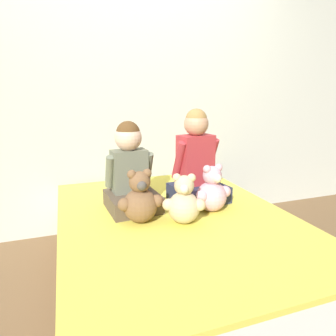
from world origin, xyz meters
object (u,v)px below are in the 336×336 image
object	(u,v)px
bed	(176,249)
child_on_right	(197,164)
teddy_bear_held_by_left_child	(140,200)
teddy_bear_held_by_right_child	(212,192)
child_on_left	(130,173)
teddy_bear_between_children	(184,203)

from	to	relation	value
bed	child_on_right	size ratio (longest dim) A/B	2.85
teddy_bear_held_by_left_child	teddy_bear_held_by_right_child	world-z (taller)	teddy_bear_held_by_left_child
teddy_bear_held_by_left_child	teddy_bear_held_by_right_child	xyz separation A→B (m)	(0.49, 0.01, -0.00)
bed	child_on_left	bearing A→B (deg)	135.78
bed	teddy_bear_between_children	world-z (taller)	teddy_bear_between_children
bed	child_on_left	world-z (taller)	child_on_left
child_on_right	child_on_left	bearing A→B (deg)	170.19
child_on_right	teddy_bear_held_by_left_child	distance (m)	0.56
bed	teddy_bear_held_by_left_child	bearing A→B (deg)	-175.99
teddy_bear_held_by_left_child	teddy_bear_between_children	size ratio (longest dim) A/B	1.07
child_on_left	teddy_bear_between_children	distance (m)	0.44
child_on_left	teddy_bear_held_by_right_child	size ratio (longest dim) A/B	1.85
teddy_bear_held_by_right_child	child_on_right	bearing A→B (deg)	81.53
bed	teddy_bear_held_by_right_child	distance (m)	0.45
child_on_right	teddy_bear_between_children	xyz separation A→B (m)	(-0.24, -0.35, -0.14)
teddy_bear_between_children	bed	bearing A→B (deg)	114.34
child_on_left	teddy_bear_held_by_right_child	bearing A→B (deg)	-30.45
child_on_left	teddy_bear_held_by_right_child	world-z (taller)	child_on_left
bed	teddy_bear_held_by_right_child	size ratio (longest dim) A/B	5.90
teddy_bear_held_by_left_child	teddy_bear_between_children	distance (m)	0.26
bed	child_on_right	world-z (taller)	child_on_right
child_on_left	teddy_bear_between_children	xyz separation A→B (m)	(0.25, -0.35, -0.12)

